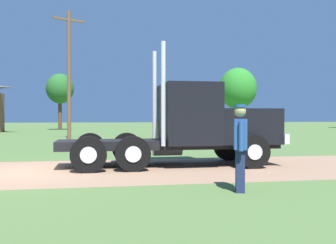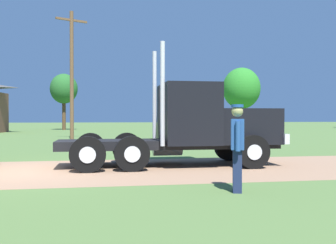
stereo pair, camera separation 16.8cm
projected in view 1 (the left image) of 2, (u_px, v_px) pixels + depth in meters
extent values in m
plane|color=#516F37|center=(18.00, 173.00, 10.91)|extent=(200.00, 200.00, 0.00)
cube|color=#9B7558|center=(18.00, 172.00, 10.91)|extent=(120.00, 5.45, 0.01)
cube|color=black|center=(169.00, 144.00, 12.44)|extent=(7.03, 1.51, 0.28)
cube|color=black|center=(242.00, 126.00, 12.88)|extent=(2.01, 1.98, 1.14)
cube|color=silver|center=(272.00, 137.00, 13.08)|extent=(0.16, 2.17, 0.32)
cube|color=black|center=(188.00, 114.00, 12.54)|extent=(1.71, 2.26, 1.93)
cube|color=#2D3D4C|center=(214.00, 102.00, 12.70)|extent=(0.04, 1.89, 0.85)
cylinder|color=silver|center=(155.00, 97.00, 13.24)|extent=(0.14, 0.14, 3.12)
cylinder|color=silver|center=(163.00, 94.00, 11.48)|extent=(0.14, 0.14, 3.12)
cylinder|color=silver|center=(167.00, 148.00, 13.44)|extent=(1.00, 0.52, 0.52)
cylinder|color=black|center=(228.00, 146.00, 13.99)|extent=(1.03, 0.30, 1.03)
cylinder|color=silver|center=(227.00, 146.00, 14.14)|extent=(0.46, 0.04, 0.46)
cylinder|color=black|center=(253.00, 152.00, 11.77)|extent=(1.03, 0.30, 1.03)
cylinder|color=silver|center=(255.00, 152.00, 11.61)|extent=(0.46, 0.04, 0.46)
cylinder|color=black|center=(90.00, 148.00, 13.10)|extent=(1.03, 0.30, 1.03)
cylinder|color=silver|center=(90.00, 148.00, 13.26)|extent=(0.46, 0.04, 0.46)
cylinder|color=black|center=(89.00, 155.00, 10.88)|extent=(1.03, 0.30, 1.03)
cylinder|color=silver|center=(88.00, 155.00, 10.72)|extent=(0.46, 0.04, 0.46)
cylinder|color=black|center=(127.00, 148.00, 13.33)|extent=(1.03, 0.30, 1.03)
cylinder|color=silver|center=(127.00, 147.00, 13.48)|extent=(0.46, 0.04, 0.46)
cylinder|color=black|center=(133.00, 154.00, 11.11)|extent=(1.03, 0.30, 1.03)
cylinder|color=silver|center=(133.00, 154.00, 10.95)|extent=(0.46, 0.04, 0.46)
cube|color=#264C8C|center=(240.00, 134.00, 8.11)|extent=(0.40, 0.55, 0.64)
sphere|color=tan|center=(240.00, 111.00, 8.10)|extent=(0.24, 0.24, 0.24)
cylinder|color=#1E478C|center=(240.00, 106.00, 8.10)|extent=(0.26, 0.26, 0.06)
cube|color=#1E284C|center=(240.00, 170.00, 8.22)|extent=(0.22, 0.21, 0.90)
cube|color=#1E284C|center=(240.00, 171.00, 8.01)|extent=(0.22, 0.21, 0.90)
cylinder|color=#264C8C|center=(239.00, 135.00, 8.40)|extent=(0.10, 0.10, 0.60)
cylinder|color=#264C8C|center=(241.00, 136.00, 7.81)|extent=(0.10, 0.10, 0.60)
cylinder|color=brown|center=(69.00, 76.00, 26.19)|extent=(0.26, 0.26, 8.77)
cube|color=brown|center=(69.00, 20.00, 26.14)|extent=(2.06, 1.05, 0.14)
cylinder|color=#513823|center=(60.00, 115.00, 46.60)|extent=(0.44, 0.44, 3.69)
ellipsoid|color=#255F26|center=(60.00, 89.00, 46.56)|extent=(3.29, 3.29, 3.62)
cylinder|color=#513823|center=(238.00, 117.00, 45.23)|extent=(0.44, 0.44, 3.17)
ellipsoid|color=#2A7D27|center=(238.00, 88.00, 45.19)|extent=(4.38, 4.38, 4.82)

